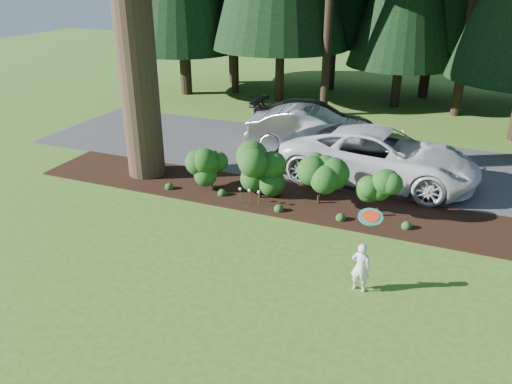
{
  "coord_description": "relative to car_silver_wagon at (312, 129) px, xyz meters",
  "views": [
    {
      "loc": [
        5.08,
        -10.13,
        6.58
      ],
      "look_at": [
        0.59,
        0.76,
        1.3
      ],
      "focal_mm": 35.0,
      "sensor_mm": 36.0,
      "label": 1
    }
  ],
  "objects": [
    {
      "name": "frisbee",
      "position": [
        3.83,
        -8.81,
        1.07
      ],
      "size": [
        0.53,
        0.5,
        0.22
      ],
      "color": "#178068",
      "rests_on": "ground"
    },
    {
      "name": "child",
      "position": [
        3.71,
        -8.68,
        -0.26
      ],
      "size": [
        0.46,
        0.33,
        1.17
      ],
      "primitive_type": "imported",
      "rotation": [
        0.0,
        0.0,
        3.03
      ],
      "color": "white",
      "rests_on": "ground"
    },
    {
      "name": "lily_cluster",
      "position": [
        -0.25,
        -5.64,
        -0.36
      ],
      "size": [
        0.69,
        0.09,
        0.57
      ],
      "color": "#1C3F13",
      "rests_on": "ground"
    },
    {
      "name": "shrub_row",
      "position": [
        0.82,
        -4.9,
        -0.04
      ],
      "size": [
        6.53,
        1.6,
        1.61
      ],
      "color": "#1C3F13",
      "rests_on": "ground"
    },
    {
      "name": "mulch_bed",
      "position": [
        0.05,
        -4.79,
        -0.83
      ],
      "size": [
        16.0,
        2.5,
        0.05
      ],
      "primitive_type": "cube",
      "color": "black",
      "rests_on": "ground"
    },
    {
      "name": "car_white_suv",
      "position": [
        2.98,
        -2.22,
        0.07
      ],
      "size": [
        6.57,
        3.34,
        1.78
      ],
      "primitive_type": "imported",
      "rotation": [
        0.0,
        0.0,
        1.51
      ],
      "color": "silver",
      "rests_on": "driveway"
    },
    {
      "name": "car_silver_wagon",
      "position": [
        0.0,
        0.0,
        0.0
      ],
      "size": [
        5.18,
        2.45,
        1.64
      ],
      "primitive_type": "imported",
      "rotation": [
        0.0,
        0.0,
        1.72
      ],
      "color": "#BABABF",
      "rests_on": "driveway"
    },
    {
      "name": "car_dark_suv",
      "position": [
        -0.34,
        1.53,
        -0.06
      ],
      "size": [
        5.36,
        2.48,
        1.52
      ],
      "primitive_type": "imported",
      "rotation": [
        0.0,
        0.0,
        1.64
      ],
      "color": "black",
      "rests_on": "driveway"
    },
    {
      "name": "driveway",
      "position": [
        0.05,
        -0.54,
        -0.84
      ],
      "size": [
        22.0,
        6.0,
        0.03
      ],
      "primitive_type": "cube",
      "color": "#38383A",
      "rests_on": "ground"
    },
    {
      "name": "ground",
      "position": [
        0.05,
        -8.04,
        -0.85
      ],
      "size": [
        80.0,
        80.0,
        0.0
      ],
      "primitive_type": "plane",
      "color": "#3B641C",
      "rests_on": "ground"
    }
  ]
}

